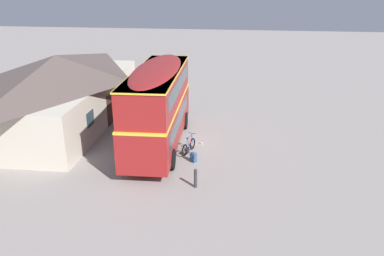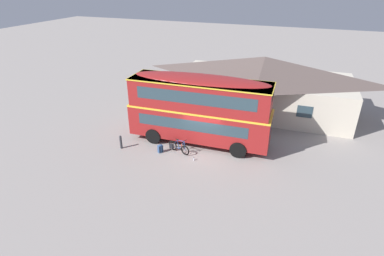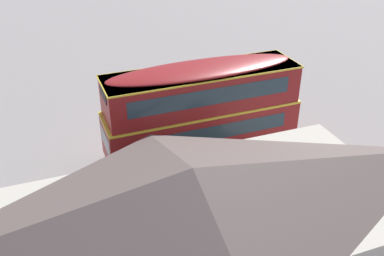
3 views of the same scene
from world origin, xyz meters
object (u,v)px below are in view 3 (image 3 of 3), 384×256
Objects in this scene: kerb_bollard at (259,107)px; double_decker_bus at (202,107)px; water_bottle_clear_plastic at (178,129)px; touring_bicycle at (204,126)px; backpack_on_ground at (220,121)px.

double_decker_bus is at bearing 30.71° from kerb_bollard.
kerb_bollard reaches higher than water_bottle_clear_plastic.
touring_bicycle is 1.50m from water_bottle_clear_plastic.
backpack_on_ground is (-1.10, -0.43, -0.08)m from touring_bicycle.
backpack_on_ground reaches higher than water_bottle_clear_plastic.
water_bottle_clear_plastic is at bearing -78.37° from double_decker_bus.
double_decker_bus reaches higher than kerb_bollard.
touring_bicycle is at bearing 21.15° from backpack_on_ground.
kerb_bollard is (-2.73, -0.48, 0.21)m from backpack_on_ground.
double_decker_bus reaches higher than backpack_on_ground.
backpack_on_ground is 0.58× the size of kerb_bollard.
water_bottle_clear_plastic is (1.35, -0.60, -0.27)m from touring_bicycle.
touring_bicycle reaches higher than backpack_on_ground.
water_bottle_clear_plastic is (2.45, -0.17, -0.19)m from backpack_on_ground.
water_bottle_clear_plastic is 0.23× the size of kerb_bollard.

